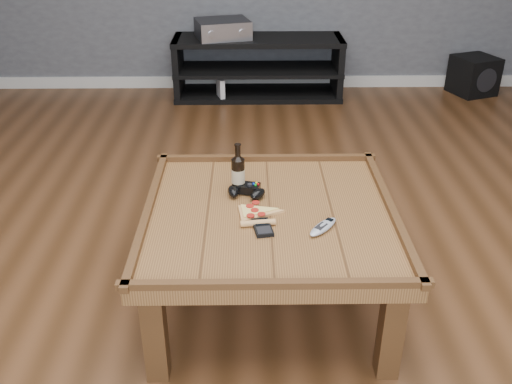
{
  "coord_description": "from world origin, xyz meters",
  "views": [
    {
      "loc": [
        -0.08,
        -1.97,
        1.6
      ],
      "look_at": [
        -0.06,
        0.04,
        0.52
      ],
      "focal_mm": 40.0,
      "sensor_mm": 36.0,
      "label": 1
    }
  ],
  "objects_px": {
    "beer_bottle": "(238,173)",
    "av_receiver": "(223,29)",
    "remote_control": "(323,227)",
    "game_console": "(221,91)",
    "media_console": "(258,68)",
    "subwoofer": "(474,75)",
    "coffee_table": "(270,224)",
    "pizza_slice": "(255,214)",
    "smartphone": "(263,227)",
    "game_controller": "(246,191)"
  },
  "relations": [
    {
      "from": "game_controller",
      "to": "game_console",
      "type": "bearing_deg",
      "value": 108.75
    },
    {
      "from": "coffee_table",
      "to": "game_console",
      "type": "relative_size",
      "value": 5.24
    },
    {
      "from": "coffee_table",
      "to": "pizza_slice",
      "type": "relative_size",
      "value": 4.0
    },
    {
      "from": "remote_control",
      "to": "pizza_slice",
      "type": "bearing_deg",
      "value": -163.35
    },
    {
      "from": "remote_control",
      "to": "media_console",
      "type": "bearing_deg",
      "value": 133.1
    },
    {
      "from": "media_console",
      "to": "beer_bottle",
      "type": "distance_m",
      "value": 2.59
    },
    {
      "from": "beer_bottle",
      "to": "game_console",
      "type": "xyz_separation_m",
      "value": [
        -0.19,
        2.44,
        -0.45
      ]
    },
    {
      "from": "game_controller",
      "to": "remote_control",
      "type": "bearing_deg",
      "value": -29.7
    },
    {
      "from": "beer_bottle",
      "to": "game_console",
      "type": "bearing_deg",
      "value": 94.35
    },
    {
      "from": "remote_control",
      "to": "game_console",
      "type": "height_order",
      "value": "remote_control"
    },
    {
      "from": "smartphone",
      "to": "av_receiver",
      "type": "bearing_deg",
      "value": 85.53
    },
    {
      "from": "pizza_slice",
      "to": "game_controller",
      "type": "bearing_deg",
      "value": 94.84
    },
    {
      "from": "beer_bottle",
      "to": "av_receiver",
      "type": "xyz_separation_m",
      "value": [
        -0.16,
        2.57,
        0.03
      ]
    },
    {
      "from": "av_receiver",
      "to": "pizza_slice",
      "type": "bearing_deg",
      "value": -99.94
    },
    {
      "from": "coffee_table",
      "to": "remote_control",
      "type": "relative_size",
      "value": 6.49
    },
    {
      "from": "pizza_slice",
      "to": "av_receiver",
      "type": "xyz_separation_m",
      "value": [
        -0.23,
        2.77,
        0.11
      ]
    },
    {
      "from": "smartphone",
      "to": "subwoofer",
      "type": "bearing_deg",
      "value": 47.6
    },
    {
      "from": "media_console",
      "to": "game_controller",
      "type": "bearing_deg",
      "value": -92.06
    },
    {
      "from": "game_controller",
      "to": "pizza_slice",
      "type": "relative_size",
      "value": 0.68
    },
    {
      "from": "beer_bottle",
      "to": "game_console",
      "type": "height_order",
      "value": "beer_bottle"
    },
    {
      "from": "subwoofer",
      "to": "game_console",
      "type": "distance_m",
      "value": 2.18
    },
    {
      "from": "smartphone",
      "to": "game_controller",
      "type": "bearing_deg",
      "value": 93.3
    },
    {
      "from": "coffee_table",
      "to": "subwoofer",
      "type": "distance_m",
      "value": 3.37
    },
    {
      "from": "media_console",
      "to": "beer_bottle",
      "type": "relative_size",
      "value": 6.41
    },
    {
      "from": "media_console",
      "to": "smartphone",
      "type": "xyz_separation_m",
      "value": [
        -0.03,
        -2.88,
        0.21
      ]
    },
    {
      "from": "coffee_table",
      "to": "media_console",
      "type": "height_order",
      "value": "media_console"
    },
    {
      "from": "coffee_table",
      "to": "smartphone",
      "type": "bearing_deg",
      "value": -103.82
    },
    {
      "from": "beer_bottle",
      "to": "remote_control",
      "type": "distance_m",
      "value": 0.46
    },
    {
      "from": "remote_control",
      "to": "game_console",
      "type": "bearing_deg",
      "value": 139.71
    },
    {
      "from": "media_console",
      "to": "coffee_table",
      "type": "bearing_deg",
      "value": -90.0
    },
    {
      "from": "coffee_table",
      "to": "subwoofer",
      "type": "height_order",
      "value": "coffee_table"
    },
    {
      "from": "game_controller",
      "to": "game_console",
      "type": "xyz_separation_m",
      "value": [
        -0.22,
        2.48,
        -0.38
      ]
    },
    {
      "from": "media_console",
      "to": "subwoofer",
      "type": "relative_size",
      "value": 3.4
    },
    {
      "from": "media_console",
      "to": "smartphone",
      "type": "relative_size",
      "value": 10.72
    },
    {
      "from": "beer_bottle",
      "to": "remote_control",
      "type": "bearing_deg",
      "value": -43.76
    },
    {
      "from": "game_controller",
      "to": "remote_control",
      "type": "xyz_separation_m",
      "value": [
        0.29,
        -0.27,
        -0.01
      ]
    },
    {
      "from": "game_controller",
      "to": "pizza_slice",
      "type": "bearing_deg",
      "value": -64.57
    },
    {
      "from": "coffee_table",
      "to": "media_console",
      "type": "distance_m",
      "value": 2.75
    },
    {
      "from": "av_receiver",
      "to": "media_console",
      "type": "bearing_deg",
      "value": -13.64
    },
    {
      "from": "media_console",
      "to": "subwoofer",
      "type": "distance_m",
      "value": 1.86
    },
    {
      "from": "beer_bottle",
      "to": "smartphone",
      "type": "height_order",
      "value": "beer_bottle"
    },
    {
      "from": "beer_bottle",
      "to": "subwoofer",
      "type": "xyz_separation_m",
      "value": [
        1.99,
        2.62,
        -0.38
      ]
    },
    {
      "from": "beer_bottle",
      "to": "game_controller",
      "type": "bearing_deg",
      "value": -46.84
    },
    {
      "from": "game_controller",
      "to": "subwoofer",
      "type": "xyz_separation_m",
      "value": [
        1.95,
        2.66,
        -0.31
      ]
    },
    {
      "from": "game_console",
      "to": "smartphone",
      "type": "bearing_deg",
      "value": -101.18
    },
    {
      "from": "pizza_slice",
      "to": "av_receiver",
      "type": "bearing_deg",
      "value": 87.81
    },
    {
      "from": "coffee_table",
      "to": "av_receiver",
      "type": "bearing_deg",
      "value": 96.0
    },
    {
      "from": "game_controller",
      "to": "coffee_table",
      "type": "bearing_deg",
      "value": -42.31
    },
    {
      "from": "beer_bottle",
      "to": "subwoofer",
      "type": "bearing_deg",
      "value": 52.85
    },
    {
      "from": "media_console",
      "to": "subwoofer",
      "type": "bearing_deg",
      "value": 1.49
    }
  ]
}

